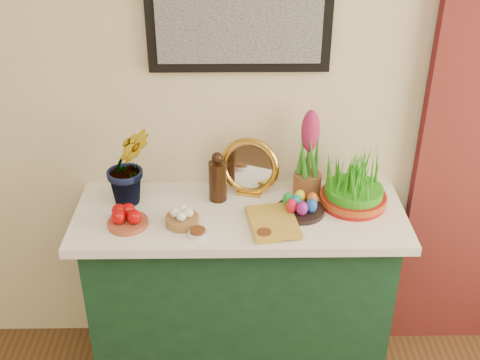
# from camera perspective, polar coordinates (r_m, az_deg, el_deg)

# --- Properties ---
(sideboard) EXTENTS (1.30, 0.45, 0.85)m
(sideboard) POSITION_cam_1_polar(r_m,az_deg,el_deg) (2.83, -0.01, -10.90)
(sideboard) COLOR #153B25
(sideboard) RESTS_ON ground
(tablecloth) EXTENTS (1.40, 0.55, 0.04)m
(tablecloth) POSITION_cam_1_polar(r_m,az_deg,el_deg) (2.56, -0.01, -3.33)
(tablecloth) COLOR white
(tablecloth) RESTS_ON sideboard
(hyacinth_green) EXTENTS (0.29, 0.27, 0.47)m
(hyacinth_green) POSITION_cam_1_polar(r_m,az_deg,el_deg) (2.55, -10.62, 2.51)
(hyacinth_green) COLOR #2C7A1D
(hyacinth_green) RESTS_ON tablecloth
(apple_bowl) EXTENTS (0.19, 0.19, 0.08)m
(apple_bowl) POSITION_cam_1_polar(r_m,az_deg,el_deg) (2.48, -10.62, -3.58)
(apple_bowl) COLOR #9B462B
(apple_bowl) RESTS_ON tablecloth
(garlic_basket) EXTENTS (0.17, 0.17, 0.08)m
(garlic_basket) POSITION_cam_1_polar(r_m,az_deg,el_deg) (2.46, -5.52, -3.59)
(garlic_basket) COLOR #9B6E3E
(garlic_basket) RESTS_ON tablecloth
(vinegar_cruet) EXTENTS (0.08, 0.08, 0.23)m
(vinegar_cruet) POSITION_cam_1_polar(r_m,az_deg,el_deg) (2.58, -2.13, 0.10)
(vinegar_cruet) COLOR black
(vinegar_cruet) RESTS_ON tablecloth
(mirror) EXTENTS (0.27, 0.13, 0.27)m
(mirror) POSITION_cam_1_polar(r_m,az_deg,el_deg) (2.62, 0.91, 1.21)
(mirror) COLOR gold
(mirror) RESTS_ON tablecloth
(book) EXTENTS (0.21, 0.28, 0.03)m
(book) POSITION_cam_1_polar(r_m,az_deg,el_deg) (2.44, 0.92, -4.18)
(book) COLOR gold
(book) RESTS_ON tablecloth
(spice_dish_left) EXTENTS (0.08, 0.08, 0.03)m
(spice_dish_left) POSITION_cam_1_polar(r_m,az_deg,el_deg) (2.40, -4.04, -5.02)
(spice_dish_left) COLOR silver
(spice_dish_left) RESTS_ON tablecloth
(spice_dish_right) EXTENTS (0.07, 0.07, 0.03)m
(spice_dish_right) POSITION_cam_1_polar(r_m,az_deg,el_deg) (2.39, 2.31, -5.20)
(spice_dish_right) COLOR silver
(spice_dish_right) RESTS_ON tablecloth
(egg_plate) EXTENTS (0.23, 0.23, 0.08)m
(egg_plate) POSITION_cam_1_polar(r_m,az_deg,el_deg) (2.54, 5.74, -2.46)
(egg_plate) COLOR black
(egg_plate) RESTS_ON tablecloth
(hyacinth_pink) EXTENTS (0.12, 0.12, 0.40)m
(hyacinth_pink) POSITION_cam_1_polar(r_m,az_deg,el_deg) (2.60, 6.54, 2.13)
(hyacinth_pink) COLOR brown
(hyacinth_pink) RESTS_ON tablecloth
(wheatgrass_sabzeh) EXTENTS (0.29, 0.29, 0.23)m
(wheatgrass_sabzeh) POSITION_cam_1_polar(r_m,az_deg,el_deg) (2.59, 10.81, -0.36)
(wheatgrass_sabzeh) COLOR maroon
(wheatgrass_sabzeh) RESTS_ON tablecloth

